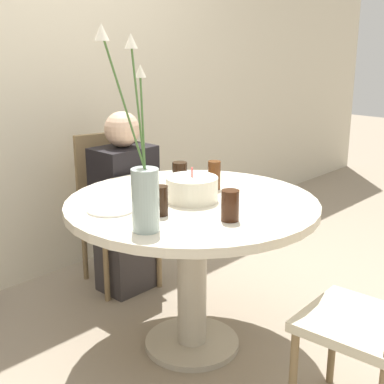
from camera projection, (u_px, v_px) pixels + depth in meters
The scene contains 14 objects.
ground_plane at pixel (192, 345), 2.64m from camera, with size 16.00×16.00×0.00m, color gray.
wall_back at pixel (33, 66), 3.11m from camera, with size 8.00×0.05×2.60m.
dining_table at pixel (192, 231), 2.47m from camera, with size 1.15×1.15×0.75m.
chair_far_back at pixel (114, 200), 3.23m from camera, with size 0.49×0.49×0.91m.
chair_right_flank at pixel (382, 310), 1.94m from camera, with size 0.42×0.42×0.91m.
birthday_cake at pixel (192, 189), 2.41m from camera, with size 0.24×0.24×0.15m.
flower_vase at pixel (142, 180), 2.01m from camera, with size 0.24×0.17×0.76m.
side_plate at pixel (111, 209), 2.29m from camera, with size 0.21×0.21×0.01m.
drink_glass_0 at pixel (230, 206), 2.15m from camera, with size 0.07×0.07×0.13m.
drink_glass_1 at pixel (160, 201), 2.22m from camera, with size 0.07×0.07×0.13m.
drink_glass_2 at pixel (214, 175), 2.59m from camera, with size 0.06×0.06×0.14m.
drink_glass_3 at pixel (180, 175), 2.63m from camera, with size 0.07×0.07×0.13m.
drink_glass_4 at pixel (151, 181), 2.53m from camera, with size 0.07×0.07×0.12m.
person_boy at pixel (125, 209), 3.11m from camera, with size 0.34×0.24×1.07m.
Camera 1 is at (-1.70, -1.58, 1.47)m, focal length 50.00 mm.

